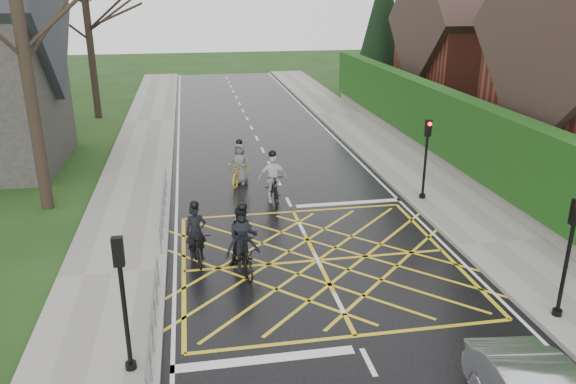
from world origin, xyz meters
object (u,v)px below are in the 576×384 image
object	(u,v)px
cyclist_back	(243,242)
cyclist_mid	(243,252)
cyclist_lead	(240,168)
cyclist_rear	(196,241)
cyclist_front	(273,183)

from	to	relation	value
cyclist_back	cyclist_mid	bearing A→B (deg)	-97.06
cyclist_back	cyclist_mid	world-z (taller)	cyclist_back
cyclist_lead	cyclist_rear	bearing A→B (deg)	-83.89
cyclist_mid	cyclist_rear	bearing A→B (deg)	128.60
cyclist_back	cyclist_front	bearing A→B (deg)	74.23
cyclist_back	cyclist_rear	bearing A→B (deg)	156.00
cyclist_rear	cyclist_back	distance (m)	1.51
cyclist_rear	cyclist_mid	world-z (taller)	cyclist_rear
cyclist_front	cyclist_lead	distance (m)	2.58
cyclist_lead	cyclist_back	bearing A→B (deg)	-72.50
cyclist_front	cyclist_back	bearing A→B (deg)	-110.06
cyclist_rear	cyclist_back	world-z (taller)	cyclist_back
cyclist_mid	cyclist_front	distance (m)	5.77
cyclist_back	cyclist_lead	bearing A→B (deg)	87.36
cyclist_rear	cyclist_front	bearing A→B (deg)	49.00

